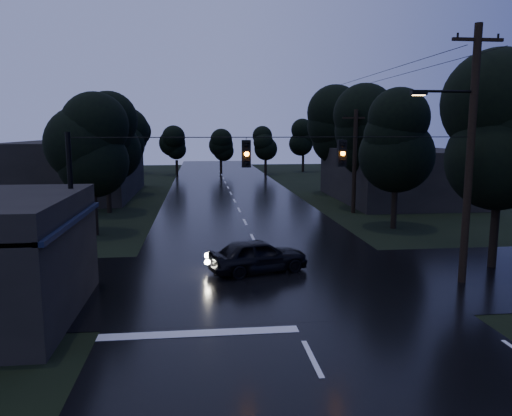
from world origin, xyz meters
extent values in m
cube|color=black|center=(0.00, 30.00, 0.00)|extent=(12.00, 120.00, 0.02)
cube|color=black|center=(0.00, 12.00, 0.00)|extent=(60.00, 9.00, 0.02)
cube|color=black|center=(-7.00, 9.00, 3.20)|extent=(0.30, 7.00, 0.15)
cylinder|color=black|center=(-7.20, 6.00, 1.50)|extent=(0.10, 0.10, 3.00)
cylinder|color=black|center=(-7.20, 12.00, 1.50)|extent=(0.10, 0.10, 3.00)
cube|color=#F1BD60|center=(-7.05, 7.50, 2.50)|extent=(0.06, 1.60, 0.50)
cube|color=#F1BD60|center=(-7.05, 10.20, 2.50)|extent=(0.06, 1.20, 0.50)
cube|color=black|center=(14.00, 34.00, 2.20)|extent=(10.00, 14.00, 4.40)
cube|color=black|center=(-14.00, 40.00, 2.50)|extent=(10.00, 16.00, 5.00)
cylinder|color=black|center=(7.50, 11.00, 5.00)|extent=(0.30, 0.30, 10.00)
cube|color=black|center=(7.50, 11.00, 9.40)|extent=(2.00, 0.12, 0.12)
cylinder|color=black|center=(6.40, 11.00, 7.50)|extent=(2.20, 0.10, 0.10)
cube|color=black|center=(5.30, 11.00, 7.45)|extent=(0.60, 0.25, 0.18)
cube|color=#FFB266|center=(5.30, 11.00, 7.35)|extent=(0.45, 0.18, 0.03)
cylinder|color=black|center=(8.30, 28.00, 3.75)|extent=(0.30, 0.30, 7.50)
cube|color=black|center=(8.30, 28.00, 6.90)|extent=(2.00, 0.12, 0.12)
cylinder|color=black|center=(-7.50, 11.00, 3.00)|extent=(0.18, 0.18, 6.00)
cylinder|color=black|center=(0.00, 11.00, 5.80)|extent=(15.00, 0.03, 0.03)
cube|color=black|center=(-1.20, 11.00, 5.20)|extent=(0.32, 0.25, 1.00)
sphere|color=orange|center=(-1.20, 10.85, 5.20)|extent=(0.18, 0.18, 0.18)
cube|color=black|center=(2.40, 11.00, 5.20)|extent=(0.32, 0.25, 1.00)
sphere|color=orange|center=(2.40, 10.85, 5.20)|extent=(0.18, 0.18, 0.18)
cylinder|color=black|center=(10.00, 13.00, 1.40)|extent=(0.36, 0.36, 2.80)
sphere|color=black|center=(10.00, 13.00, 4.80)|extent=(4.48, 4.48, 4.48)
sphere|color=black|center=(10.00, 13.00, 6.00)|extent=(4.48, 4.48, 4.48)
sphere|color=black|center=(10.00, 13.00, 7.20)|extent=(4.48, 4.48, 4.48)
cylinder|color=black|center=(-9.00, 22.00, 1.22)|extent=(0.36, 0.36, 2.45)
sphere|color=black|center=(-9.00, 22.00, 4.20)|extent=(3.92, 3.92, 3.92)
sphere|color=black|center=(-9.00, 22.00, 5.25)|extent=(3.92, 3.92, 3.92)
sphere|color=black|center=(-9.00, 22.00, 6.30)|extent=(3.92, 3.92, 3.92)
cylinder|color=black|center=(-9.60, 30.00, 1.31)|extent=(0.36, 0.36, 2.62)
sphere|color=black|center=(-9.60, 30.00, 4.50)|extent=(4.20, 4.20, 4.20)
sphere|color=black|center=(-9.60, 30.00, 5.62)|extent=(4.20, 4.20, 4.20)
sphere|color=black|center=(-9.60, 30.00, 6.75)|extent=(4.20, 4.20, 4.20)
cylinder|color=black|center=(-10.20, 40.00, 1.40)|extent=(0.36, 0.36, 2.80)
sphere|color=black|center=(-10.20, 40.00, 4.80)|extent=(4.48, 4.48, 4.48)
sphere|color=black|center=(-10.20, 40.00, 6.00)|extent=(4.48, 4.48, 4.48)
sphere|color=black|center=(-10.20, 40.00, 7.20)|extent=(4.48, 4.48, 4.48)
cylinder|color=black|center=(9.00, 22.00, 1.31)|extent=(0.36, 0.36, 2.62)
sphere|color=black|center=(9.00, 22.00, 4.50)|extent=(4.20, 4.20, 4.20)
sphere|color=black|center=(9.00, 22.00, 5.62)|extent=(4.20, 4.20, 4.20)
sphere|color=black|center=(9.00, 22.00, 6.75)|extent=(4.20, 4.20, 4.20)
cylinder|color=black|center=(9.60, 30.00, 1.40)|extent=(0.36, 0.36, 2.80)
sphere|color=black|center=(9.60, 30.00, 4.80)|extent=(4.48, 4.48, 4.48)
sphere|color=black|center=(9.60, 30.00, 6.00)|extent=(4.48, 4.48, 4.48)
sphere|color=black|center=(9.60, 30.00, 7.20)|extent=(4.48, 4.48, 4.48)
cylinder|color=black|center=(10.20, 40.00, 1.49)|extent=(0.36, 0.36, 2.97)
sphere|color=black|center=(10.20, 40.00, 5.10)|extent=(4.76, 4.76, 4.76)
sphere|color=black|center=(10.20, 40.00, 6.38)|extent=(4.76, 4.76, 4.76)
sphere|color=black|center=(10.20, 40.00, 7.65)|extent=(4.76, 4.76, 4.76)
imported|color=black|center=(-0.49, 13.38, 0.73)|extent=(4.61, 2.89, 1.46)
camera|label=1|loc=(-2.90, -7.30, 6.08)|focal=35.00mm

